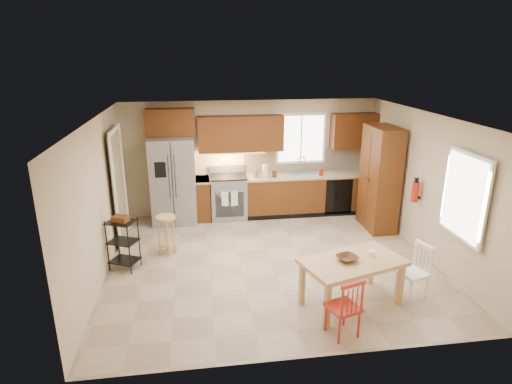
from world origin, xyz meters
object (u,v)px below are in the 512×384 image
object	(u,v)px
range_stove	(228,197)
table_jar	(372,255)
fire_extinguisher	(415,192)
utility_cart	(123,244)
soap_bottle	(321,171)
chair_red	(343,306)
chair_white	(413,272)
refrigerator	(173,180)
pantry	(380,179)
table_bowl	(347,261)
bar_stool	(167,235)
dining_table	(351,283)

from	to	relation	value
range_stove	table_jar	size ratio (longest dim) A/B	8.47
fire_extinguisher	utility_cart	world-z (taller)	fire_extinguisher
soap_bottle	chair_red	size ratio (longest dim) A/B	0.23
fire_extinguisher	utility_cart	xyz separation A→B (m)	(-5.09, -0.05, -0.65)
fire_extinguisher	chair_red	size ratio (longest dim) A/B	0.43
fire_extinguisher	utility_cart	size ratio (longest dim) A/B	0.40
fire_extinguisher	chair_white	distance (m)	1.87
chair_white	utility_cart	xyz separation A→B (m)	(-4.32, 1.51, 0.03)
soap_bottle	range_stove	bearing A→B (deg)	177.60
refrigerator	fire_extinguisher	xyz separation A→B (m)	(4.33, -1.98, 0.19)
soap_bottle	fire_extinguisher	distance (m)	2.27
pantry	chair_white	bearing A→B (deg)	-102.38
range_stove	fire_extinguisher	xyz separation A→B (m)	(3.18, -2.04, 0.64)
table_bowl	bar_stool	distance (m)	3.31
chair_red	bar_stool	size ratio (longest dim) A/B	1.15
table_jar	bar_stool	bearing A→B (deg)	147.28
chair_white	utility_cart	distance (m)	4.58
range_stove	soap_bottle	world-z (taller)	soap_bottle
soap_bottle	pantry	world-z (taller)	pantry
table_bowl	bar_stool	size ratio (longest dim) A/B	0.40
dining_table	table_bowl	xyz separation A→B (m)	(-0.09, 0.00, 0.35)
table_jar	utility_cart	size ratio (longest dim) A/B	0.12
utility_cart	table_bowl	bearing A→B (deg)	-1.07
dining_table	utility_cart	xyz separation A→B (m)	(-3.37, 1.56, 0.10)
chair_red	bar_stool	xyz separation A→B (m)	(-2.34, 2.67, -0.05)
pantry	fire_extinguisher	xyz separation A→B (m)	(0.20, -1.05, 0.05)
fire_extinguisher	table_bowl	bearing A→B (deg)	-138.31
range_stove	dining_table	size ratio (longest dim) A/B	0.65
table_jar	chair_white	bearing A→B (deg)	-3.40
table_bowl	table_jar	size ratio (longest dim) A/B	2.63
pantry	chair_white	size ratio (longest dim) A/B	2.54
dining_table	chair_white	world-z (taller)	chair_white
chair_red	range_stove	bearing A→B (deg)	87.15
pantry	fire_extinguisher	bearing A→B (deg)	-79.22
refrigerator	bar_stool	bearing A→B (deg)	-93.17
refrigerator	table_jar	size ratio (longest dim) A/B	16.75
table_jar	utility_cart	world-z (taller)	utility_cart
soap_bottle	bar_stool	xyz separation A→B (m)	(-3.27, -1.55, -0.64)
refrigerator	chair_red	size ratio (longest dim) A/B	2.20
dining_table	pantry	bearing A→B (deg)	42.95
dining_table	utility_cart	size ratio (longest dim) A/B	1.58
fire_extinguisher	table_bowl	world-z (taller)	fire_extinguisher
chair_white	range_stove	bearing A→B (deg)	16.49
fire_extinguisher	chair_white	world-z (taller)	fire_extinguisher
chair_white	utility_cart	world-z (taller)	utility_cart
refrigerator	range_stove	world-z (taller)	refrigerator
chair_white	table_jar	distance (m)	0.71
fire_extinguisher	range_stove	bearing A→B (deg)	147.38
range_stove	chair_white	world-z (taller)	range_stove
pantry	table_bowl	xyz separation A→B (m)	(-1.61, -2.66, -0.35)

